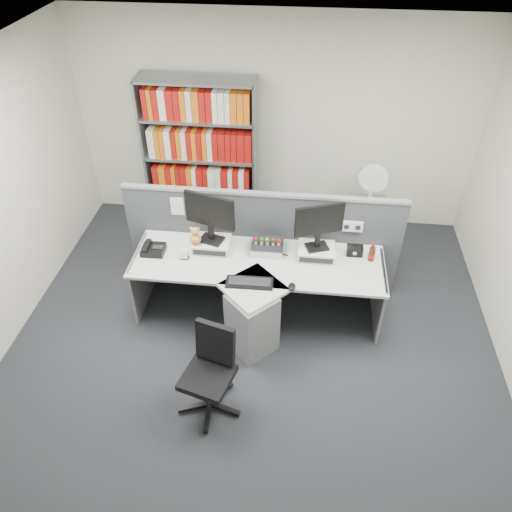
# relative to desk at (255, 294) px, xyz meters

# --- Properties ---
(ground) EXTENTS (5.50, 5.50, 0.00)m
(ground) POSITION_rel_desk_xyz_m (0.00, -0.60, -0.46)
(ground) COLOR #2B2E33
(ground) RESTS_ON ground
(room_shell) EXTENTS (5.04, 5.54, 2.72)m
(room_shell) POSITION_rel_desk_xyz_m (0.00, -0.60, 1.33)
(room_shell) COLOR silver
(room_shell) RESTS_ON ground
(partition) EXTENTS (3.00, 0.08, 1.27)m
(partition) POSITION_rel_desk_xyz_m (0.00, 0.65, 0.19)
(partition) COLOR #414449
(partition) RESTS_ON ground
(desk) EXTENTS (2.60, 1.20, 0.72)m
(desk) POSITION_rel_desk_xyz_m (0.00, 0.00, 0.00)
(desk) COLOR silver
(desk) RESTS_ON ground
(monitor_riser_left) EXTENTS (0.38, 0.31, 0.10)m
(monitor_riser_left) POSITION_rel_desk_xyz_m (-0.51, 0.38, 0.31)
(monitor_riser_left) COLOR beige
(monitor_riser_left) RESTS_ON desk
(monitor_riser_right) EXTENTS (0.38, 0.31, 0.10)m
(monitor_riser_right) POSITION_rel_desk_xyz_m (0.59, 0.38, 0.31)
(monitor_riser_right) COLOR beige
(monitor_riser_right) RESTS_ON desk
(monitor_left) EXTENTS (0.53, 0.23, 0.55)m
(monitor_left) POSITION_rel_desk_xyz_m (-0.51, 0.38, 0.69)
(monitor_left) COLOR black
(monitor_left) RESTS_ON monitor_riser_left
(monitor_right) EXTENTS (0.49, 0.23, 0.51)m
(monitor_right) POSITION_rel_desk_xyz_m (0.59, 0.38, 0.67)
(monitor_right) COLOR black
(monitor_right) RESTS_ON monitor_riser_right
(desktop_pc) EXTENTS (0.33, 0.29, 0.09)m
(desktop_pc) POSITION_rel_desk_xyz_m (0.08, 0.42, 0.31)
(desktop_pc) COLOR black
(desktop_pc) RESTS_ON desk
(figurines) EXTENTS (0.29, 0.05, 0.09)m
(figurines) POSITION_rel_desk_xyz_m (0.08, 0.40, 0.40)
(figurines) COLOR beige
(figurines) RESTS_ON desktop_pc
(keyboard) EXTENTS (0.46, 0.18, 0.03)m
(keyboard) POSITION_rel_desk_xyz_m (-0.04, -0.13, 0.28)
(keyboard) COLOR black
(keyboard) RESTS_ON desk
(mouse) EXTENTS (0.07, 0.12, 0.04)m
(mouse) POSITION_rel_desk_xyz_m (0.37, -0.16, 0.29)
(mouse) COLOR black
(mouse) RESTS_ON desk
(desk_phone) EXTENTS (0.24, 0.22, 0.10)m
(desk_phone) POSITION_rel_desk_xyz_m (-1.11, 0.24, 0.30)
(desk_phone) COLOR black
(desk_phone) RESTS_ON desk
(desk_calendar) EXTENTS (0.09, 0.07, 0.11)m
(desk_calendar) POSITION_rel_desk_xyz_m (-0.76, 0.18, 0.31)
(desk_calendar) COLOR black
(desk_calendar) RESTS_ON desk
(plush_toy) EXTENTS (0.12, 0.12, 0.20)m
(plush_toy) POSITION_rel_desk_xyz_m (-0.66, 0.31, 0.45)
(plush_toy) COLOR #D08D45
(plush_toy) RESTS_ON monitor_riser_left
(speaker) EXTENTS (0.17, 0.09, 0.11)m
(speaker) POSITION_rel_desk_xyz_m (0.99, 0.44, 0.32)
(speaker) COLOR black
(speaker) RESTS_ON desk
(cola_bottle) EXTENTS (0.07, 0.07, 0.21)m
(cola_bottle) POSITION_rel_desk_xyz_m (1.16, 0.37, 0.34)
(cola_bottle) COLOR #3F190A
(cola_bottle) RESTS_ON desk
(shelving_unit) EXTENTS (1.41, 0.40, 2.00)m
(shelving_unit) POSITION_rel_desk_xyz_m (-0.90, 1.85, 0.52)
(shelving_unit) COLOR gray
(shelving_unit) RESTS_ON ground
(filing_cabinet) EXTENTS (0.45, 0.61, 0.70)m
(filing_cabinet) POSITION_rel_desk_xyz_m (1.20, 1.40, -0.11)
(filing_cabinet) COLOR gray
(filing_cabinet) RESTS_ON ground
(desk_fan) EXTENTS (0.33, 0.20, 0.57)m
(desk_fan) POSITION_rel_desk_xyz_m (1.20, 1.40, 0.60)
(desk_fan) COLOR white
(desk_fan) RESTS_ON filing_cabinet
(office_chair) EXTENTS (0.58, 0.58, 0.87)m
(office_chair) POSITION_rel_desk_xyz_m (-0.28, -0.99, 0.01)
(office_chair) COLOR silver
(office_chair) RESTS_ON ground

